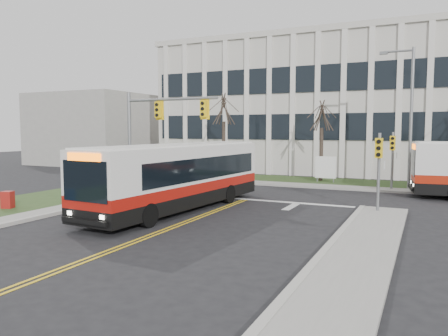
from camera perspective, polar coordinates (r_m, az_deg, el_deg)
ground at (r=17.68m, az=-7.29°, el=-7.92°), size 120.00×120.00×0.00m
sidewalk_east at (r=10.44m, az=14.19°, el=-16.92°), size 2.00×26.00×0.14m
sidewalk_cross at (r=30.29m, az=16.81°, el=-2.55°), size 44.00×1.60×0.14m
building_lawn at (r=33.04m, az=17.52°, el=-1.97°), size 44.00×5.00×0.12m
office_building at (r=44.79m, az=19.78°, el=7.35°), size 40.00×16.00×12.00m
building_annex at (r=53.73m, az=-15.98°, el=4.88°), size 12.00×12.00×8.00m
mast_arm_signal at (r=26.31m, az=-9.39°, el=5.63°), size 6.11×0.38×6.20m
signal_pole_near at (r=21.58m, az=19.56°, el=0.89°), size 0.34×0.39×3.80m
signal_pole_far at (r=30.04m, az=21.14°, el=1.92°), size 0.34×0.39×3.80m
streetlight at (r=30.79m, az=22.96°, el=6.95°), size 2.15×0.25×9.20m
directory_sign at (r=32.86m, az=13.13°, el=0.04°), size 1.50×0.12×2.00m
tree_left at (r=35.97m, az=-0.04°, el=7.51°), size 1.80×1.80×7.70m
tree_mid at (r=33.55m, az=12.66°, el=6.50°), size 1.80×1.80×6.82m
bus_main at (r=21.49m, az=-5.96°, el=-1.30°), size 3.48×12.09×3.18m
newspaper_box_red at (r=23.88m, az=-26.41°, el=-3.87°), size 0.63×0.60×0.95m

